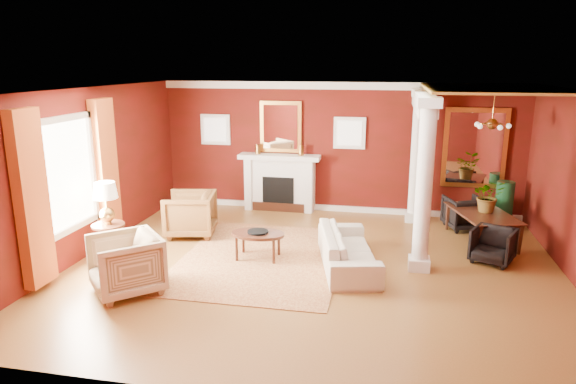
% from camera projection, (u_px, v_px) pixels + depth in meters
% --- Properties ---
extents(ground, '(8.00, 8.00, 0.00)m').
position_uv_depth(ground, '(314.00, 268.00, 8.49)').
color(ground, brown).
rests_on(ground, ground).
extents(room_shell, '(8.04, 7.04, 2.92)m').
position_uv_depth(room_shell, '(315.00, 148.00, 8.00)').
color(room_shell, '#5C0E0C').
rests_on(room_shell, ground).
extents(fireplace, '(1.85, 0.42, 1.29)m').
position_uv_depth(fireplace, '(280.00, 182.00, 11.73)').
color(fireplace, white).
rests_on(fireplace, ground).
extents(overmantel_mirror, '(0.95, 0.07, 1.15)m').
position_uv_depth(overmantel_mirror, '(281.00, 127.00, 11.56)').
color(overmantel_mirror, gold).
rests_on(overmantel_mirror, fireplace).
extents(flank_window_left, '(0.70, 0.07, 0.70)m').
position_uv_depth(flank_window_left, '(216.00, 129.00, 11.89)').
color(flank_window_left, white).
rests_on(flank_window_left, room_shell).
extents(flank_window_right, '(0.70, 0.07, 0.70)m').
position_uv_depth(flank_window_right, '(349.00, 133.00, 11.30)').
color(flank_window_right, white).
rests_on(flank_window_right, room_shell).
extents(left_window, '(0.21, 2.55, 2.60)m').
position_uv_depth(left_window, '(72.00, 182.00, 8.32)').
color(left_window, white).
rests_on(left_window, room_shell).
extents(column_front, '(0.36, 0.36, 2.80)m').
position_uv_depth(column_front, '(424.00, 185.00, 8.10)').
color(column_front, white).
rests_on(column_front, ground).
extents(column_back, '(0.36, 0.36, 2.80)m').
position_uv_depth(column_back, '(417.00, 156.00, 10.67)').
color(column_back, white).
rests_on(column_back, ground).
extents(header_beam, '(0.30, 3.20, 0.32)m').
position_uv_depth(header_beam, '(424.00, 101.00, 9.33)').
color(header_beam, white).
rests_on(header_beam, column_front).
extents(amber_ceiling, '(2.30, 3.40, 0.04)m').
position_uv_depth(amber_ceiling, '(493.00, 89.00, 8.91)').
color(amber_ceiling, gold).
rests_on(amber_ceiling, room_shell).
extents(dining_mirror, '(1.30, 0.07, 1.70)m').
position_uv_depth(dining_mirror, '(475.00, 148.00, 10.84)').
color(dining_mirror, gold).
rests_on(dining_mirror, room_shell).
extents(chandelier, '(0.60, 0.62, 0.75)m').
position_uv_depth(chandelier, '(492.00, 124.00, 9.10)').
color(chandelier, '#A67834').
rests_on(chandelier, room_shell).
extents(crown_trim, '(8.00, 0.08, 0.16)m').
position_uv_depth(crown_trim, '(339.00, 86.00, 11.09)').
color(crown_trim, white).
rests_on(crown_trim, room_shell).
extents(base_trim, '(8.00, 0.08, 0.12)m').
position_uv_depth(base_trim, '(336.00, 208.00, 11.77)').
color(base_trim, white).
rests_on(base_trim, ground).
extents(rug, '(2.73, 3.63, 0.01)m').
position_uv_depth(rug, '(262.00, 258.00, 8.92)').
color(rug, maroon).
rests_on(rug, ground).
extents(sofa, '(1.06, 2.18, 0.82)m').
position_uv_depth(sofa, '(348.00, 243.00, 8.48)').
color(sofa, beige).
rests_on(sofa, ground).
extents(armchair_leopard, '(1.02, 1.07, 0.95)m').
position_uv_depth(armchair_leopard, '(190.00, 212.00, 10.02)').
color(armchair_leopard, black).
rests_on(armchair_leopard, ground).
extents(armchair_stripe, '(1.28, 1.28, 0.96)m').
position_uv_depth(armchair_stripe, '(126.00, 261.00, 7.50)').
color(armchair_stripe, tan).
rests_on(armchair_stripe, ground).
extents(coffee_table, '(0.93, 0.93, 0.47)m').
position_uv_depth(coffee_table, '(258.00, 235.00, 8.82)').
color(coffee_table, black).
rests_on(coffee_table, ground).
extents(coffee_book, '(0.16, 0.02, 0.21)m').
position_uv_depth(coffee_book, '(258.00, 227.00, 8.79)').
color(coffee_book, black).
rests_on(coffee_book, coffee_table).
extents(side_table, '(0.55, 0.55, 1.37)m').
position_uv_depth(side_table, '(107.00, 209.00, 8.65)').
color(side_table, black).
rests_on(side_table, ground).
extents(dining_table, '(0.99, 1.72, 0.91)m').
position_uv_depth(dining_table, '(484.00, 218.00, 9.68)').
color(dining_table, black).
rests_on(dining_table, ground).
extents(dining_chair_near, '(0.84, 0.82, 0.66)m').
position_uv_depth(dining_chair_near, '(493.00, 244.00, 8.67)').
color(dining_chair_near, black).
rests_on(dining_chair_near, ground).
extents(dining_chair_far, '(0.89, 0.86, 0.73)m').
position_uv_depth(dining_chair_far, '(464.00, 211.00, 10.45)').
color(dining_chair_far, black).
rests_on(dining_chair_far, ground).
extents(green_urn, '(0.40, 0.40, 0.96)m').
position_uv_depth(green_urn, '(503.00, 209.00, 10.58)').
color(green_urn, '#154322').
rests_on(green_urn, ground).
extents(potted_plant, '(0.58, 0.64, 0.49)m').
position_uv_depth(potted_plant, '(490.00, 182.00, 9.54)').
color(potted_plant, '#26591E').
rests_on(potted_plant, dining_table).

